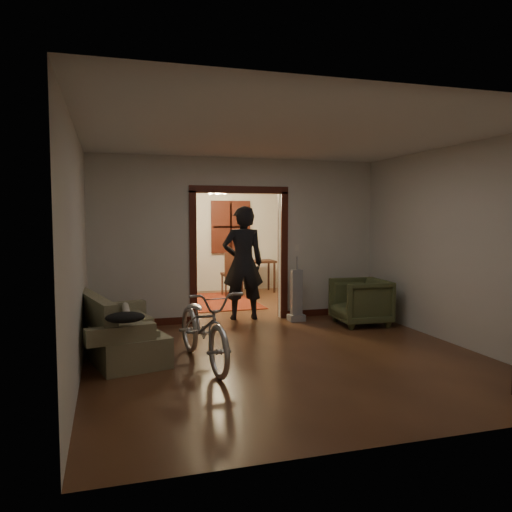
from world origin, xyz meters
name	(u,v)px	position (x,y,z in m)	size (l,w,h in m)	color
floor	(251,329)	(0.00, 0.00, 0.00)	(5.00, 8.50, 0.01)	#3D2113
ceiling	(251,153)	(0.00, 0.00, 2.80)	(5.00, 8.50, 0.01)	white
wall_back	(202,233)	(0.00, 4.25, 1.40)	(5.00, 0.02, 2.80)	beige
wall_left	(84,245)	(-2.50, 0.00, 1.40)	(0.02, 8.50, 2.80)	beige
wall_right	(389,240)	(2.50, 0.00, 1.40)	(0.02, 8.50, 2.80)	beige
partition_wall	(239,240)	(0.00, 0.75, 1.40)	(5.00, 0.14, 2.80)	beige
door_casing	(239,257)	(0.00, 0.75, 1.10)	(1.74, 0.20, 2.32)	#3D150D
far_window	(231,227)	(0.70, 4.21, 1.55)	(0.98, 0.06, 1.28)	black
chandelier	(217,190)	(0.00, 2.50, 2.35)	(0.24, 0.24, 0.24)	#FFE0A5
light_switch	(297,248)	(1.05, 0.68, 1.25)	(0.08, 0.01, 0.12)	silver
sofa	(119,325)	(-2.06, -1.00, 0.41)	(0.80, 1.77, 0.81)	#636142
rolled_paper	(126,311)	(-1.96, -0.70, 0.53)	(0.10, 0.10, 0.80)	beige
jacket	(125,317)	(-2.01, -1.91, 0.68)	(0.43, 0.33, 0.13)	black
bicycle	(204,326)	(-1.08, -1.69, 0.47)	(0.63, 1.81, 0.95)	silver
armchair	(360,302)	(1.84, -0.21, 0.39)	(0.83, 0.85, 0.77)	#434B2A
vacuum	(296,295)	(0.93, 0.38, 0.45)	(0.27, 0.22, 0.90)	gray
person	(243,263)	(0.09, 0.79, 0.99)	(0.72, 0.47, 1.98)	black
oriental_rug	(213,301)	(-0.07, 2.68, 0.01)	(1.73, 2.27, 0.02)	maroon
locker	(141,261)	(-1.47, 3.85, 0.81)	(0.81, 0.45, 1.61)	#1F331E
globe	(140,210)	(-1.47, 3.85, 1.94)	(0.29, 0.29, 0.29)	#1E5972
desk	(253,277)	(1.14, 3.75, 0.37)	(1.01, 0.56, 0.74)	#321910
desk_chair	(232,274)	(0.51, 3.32, 0.50)	(0.44, 0.44, 1.00)	#321910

